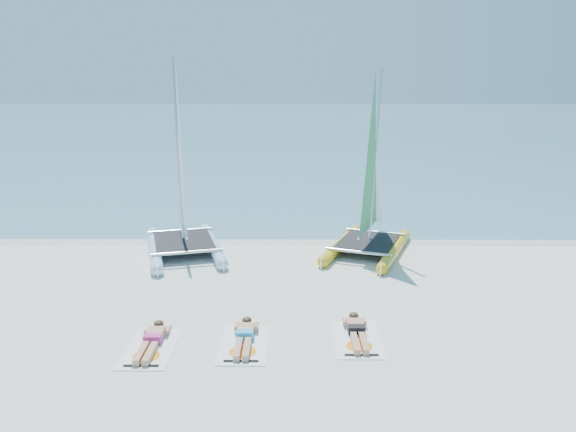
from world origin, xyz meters
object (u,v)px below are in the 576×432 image
at_px(towel_a, 150,349).
at_px(sunbather_c, 357,331).
at_px(sunbather_a, 152,340).
at_px(towel_c, 357,339).
at_px(towel_b, 244,344).
at_px(sunbather_b, 245,336).
at_px(catamaran_blue, 181,194).
at_px(catamaran_yellow, 372,192).

height_order(towel_a, sunbather_c, sunbather_c).
relative_size(towel_a, sunbather_c, 1.07).
height_order(sunbather_a, towel_c, sunbather_a).
relative_size(towel_b, sunbather_b, 1.07).
relative_size(towel_a, sunbather_b, 1.07).
height_order(catamaran_blue, sunbather_b, catamaran_blue).
height_order(catamaran_yellow, towel_a, catamaran_yellow).
distance_m(catamaran_blue, sunbather_b, 7.18).
xyz_separation_m(catamaran_blue, catamaran_yellow, (6.16, 0.37, -0.01)).
distance_m(catamaran_blue, catamaran_yellow, 6.18).
relative_size(towel_b, towel_c, 1.00).
bearing_deg(towel_a, sunbather_b, 11.46).
xyz_separation_m(towel_c, sunbather_c, (-0.00, 0.19, 0.11)).
bearing_deg(catamaran_blue, sunbather_c, -66.83).
relative_size(catamaran_blue, sunbather_a, 3.72).
bearing_deg(sunbather_b, towel_c, 1.86).
xyz_separation_m(towel_a, sunbather_c, (4.39, 0.67, 0.11)).
bearing_deg(towel_c, sunbather_b, -178.14).
relative_size(catamaran_blue, towel_c, 3.47).
bearing_deg(sunbather_c, towel_b, -169.27).
height_order(towel_a, sunbather_a, sunbather_a).
bearing_deg(sunbather_c, towel_a, -171.38).
bearing_deg(towel_a, catamaran_blue, 94.83).
bearing_deg(catamaran_blue, towel_a, -100.73).
bearing_deg(catamaran_blue, sunbather_b, -84.23).
bearing_deg(towel_b, catamaran_blue, 110.78).
relative_size(catamaran_yellow, towel_a, 3.28).
bearing_deg(catamaran_blue, towel_c, -67.68).
bearing_deg(towel_c, sunbather_a, -176.33).
relative_size(towel_c, sunbather_c, 1.07).
xyz_separation_m(catamaran_blue, towel_c, (4.97, -6.39, -1.91)).
distance_m(catamaran_yellow, towel_b, 8.14).
bearing_deg(catamaran_blue, sunbather_a, -100.59).
distance_m(sunbather_a, towel_b, 1.95).
bearing_deg(sunbather_b, catamaran_yellow, 61.99).
bearing_deg(towel_b, sunbather_b, 90.00).
distance_m(catamaran_yellow, towel_c, 7.12).
bearing_deg(towel_a, towel_b, 5.94).
distance_m(towel_b, sunbather_b, 0.22).
height_order(catamaran_blue, sunbather_c, catamaran_blue).
bearing_deg(towel_c, towel_b, -173.67).
relative_size(sunbather_a, towel_b, 0.93).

